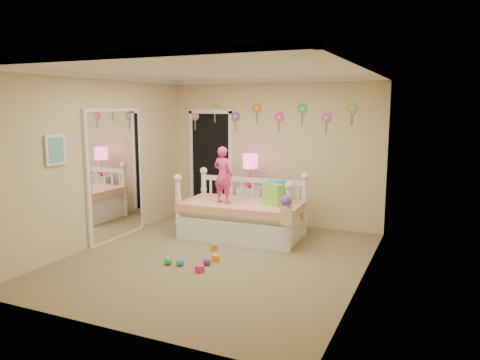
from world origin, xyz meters
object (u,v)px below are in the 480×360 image
at_px(child, 223,175).
at_px(table_lamp, 250,165).
at_px(daybed, 242,206).
at_px(nightstand, 250,207).

distance_m(child, table_lamp, 0.90).
relative_size(daybed, nightstand, 2.76).
height_order(daybed, nightstand, daybed).
bearing_deg(table_lamp, daybed, -77.70).
bearing_deg(child, daybed, -137.30).
height_order(daybed, table_lamp, table_lamp).
relative_size(daybed, child, 2.14).
height_order(nightstand, table_lamp, table_lamp).
height_order(daybed, child, child).
bearing_deg(table_lamp, child, -96.18).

